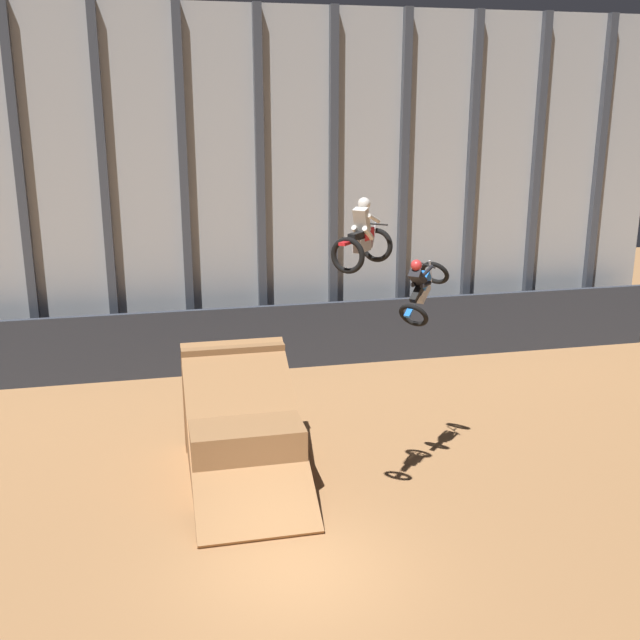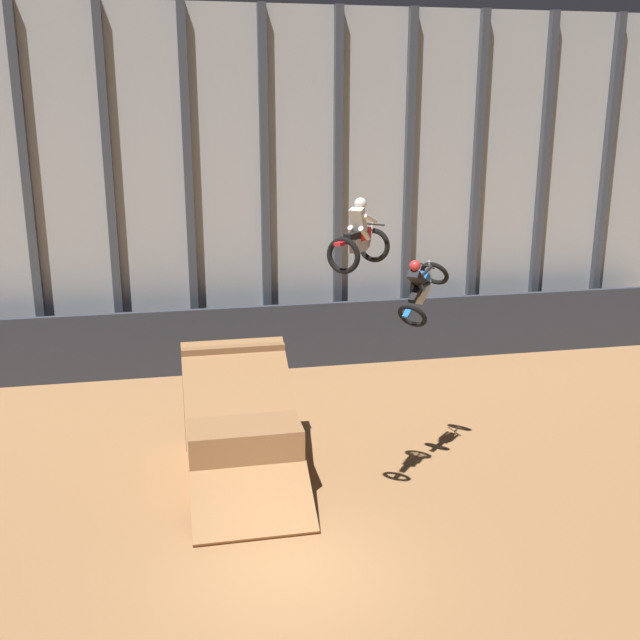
# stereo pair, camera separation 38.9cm
# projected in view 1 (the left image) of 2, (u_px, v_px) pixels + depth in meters

# --- Properties ---
(ground_plane) EXTENTS (60.00, 60.00, 0.00)m
(ground_plane) POSITION_uv_depth(u_px,v_px,m) (297.00, 570.00, 14.58)
(ground_plane) COLOR #996B42
(arena_back_wall) EXTENTS (32.00, 0.40, 11.93)m
(arena_back_wall) POSITION_uv_depth(u_px,v_px,m) (222.00, 192.00, 25.13)
(arena_back_wall) COLOR #ADB2B7
(arena_back_wall) RESTS_ON ground_plane
(lower_barrier) EXTENTS (31.36, 0.20, 2.26)m
(lower_barrier) POSITION_uv_depth(u_px,v_px,m) (231.00, 340.00, 25.29)
(lower_barrier) COLOR #2D333D
(lower_barrier) RESTS_ON ground_plane
(dirt_ramp) EXTENTS (2.65, 5.13, 2.96)m
(dirt_ramp) POSITION_uv_depth(u_px,v_px,m) (241.00, 430.00, 18.48)
(dirt_ramp) COLOR olive
(dirt_ramp) RESTS_ON ground_plane
(rider_bike_left_air) EXTENTS (1.54, 1.63, 1.44)m
(rider_bike_left_air) POSITION_uv_depth(u_px,v_px,m) (363.00, 239.00, 15.18)
(rider_bike_left_air) COLOR black
(rider_bike_right_air) EXTENTS (1.68, 1.69, 1.69)m
(rider_bike_right_air) POSITION_uv_depth(u_px,v_px,m) (422.00, 288.00, 17.66)
(rider_bike_right_air) COLOR black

